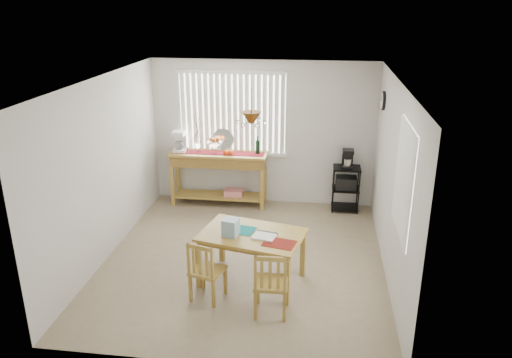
# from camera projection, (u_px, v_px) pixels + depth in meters

# --- Properties ---
(ground) EXTENTS (4.00, 4.50, 0.01)m
(ground) POSITION_uv_depth(u_px,v_px,m) (244.00, 259.00, 7.31)
(ground) COLOR gray
(room_shell) EXTENTS (4.20, 4.70, 2.70)m
(room_shell) POSITION_uv_depth(u_px,v_px,m) (244.00, 148.00, 6.73)
(room_shell) COLOR silver
(room_shell) RESTS_ON ground
(sideboard) EXTENTS (1.74, 0.49, 0.98)m
(sideboard) POSITION_uv_depth(u_px,v_px,m) (219.00, 166.00, 8.99)
(sideboard) COLOR #AA8839
(sideboard) RESTS_ON ground
(sideboard_items) EXTENTS (1.66, 0.42, 0.75)m
(sideboard_items) POSITION_uv_depth(u_px,v_px,m) (202.00, 144.00, 8.91)
(sideboard_items) COLOR maroon
(sideboard_items) RESTS_ON sideboard
(wire_cart) EXTENTS (0.48, 0.38, 0.81)m
(wire_cart) POSITION_uv_depth(u_px,v_px,m) (346.00, 185.00, 8.81)
(wire_cart) COLOR black
(wire_cart) RESTS_ON ground
(cart_items) EXTENTS (0.19, 0.23, 0.33)m
(cart_items) POSITION_uv_depth(u_px,v_px,m) (348.00, 159.00, 8.65)
(cart_items) COLOR black
(cart_items) RESTS_ON wire_cart
(dining_table) EXTENTS (1.47, 1.12, 0.71)m
(dining_table) POSITION_uv_depth(u_px,v_px,m) (252.00, 239.00, 6.53)
(dining_table) COLOR #AA8839
(dining_table) RESTS_ON ground
(table_items) EXTENTS (1.00, 0.69, 0.23)m
(table_items) POSITION_uv_depth(u_px,v_px,m) (239.00, 230.00, 6.42)
(table_items) COLOR #167C7C
(table_items) RESTS_ON dining_table
(chair_left) EXTENTS (0.47, 0.47, 0.82)m
(chair_left) POSITION_uv_depth(u_px,v_px,m) (206.00, 271.00, 6.20)
(chair_left) COLOR #AA8839
(chair_left) RESTS_ON ground
(chair_right) EXTENTS (0.41, 0.41, 0.86)m
(chair_right) POSITION_uv_depth(u_px,v_px,m) (271.00, 284.00, 5.89)
(chair_right) COLOR #AA8839
(chair_right) RESTS_ON ground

